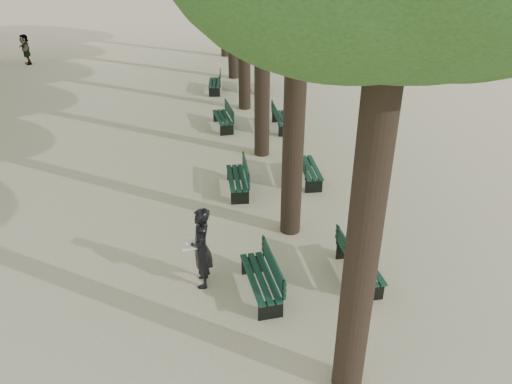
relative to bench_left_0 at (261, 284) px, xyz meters
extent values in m
plane|color=#C3BA93|center=(-0.37, -0.55, -0.27)|extent=(120.00, 120.00, 0.00)
cylinder|color=#33261C|center=(1.13, -2.55, 3.48)|extent=(0.52, 0.52, 7.50)
cylinder|color=#33261C|center=(1.13, 2.45, 3.48)|extent=(0.52, 0.52, 7.50)
cylinder|color=#33261C|center=(1.13, 7.45, 3.48)|extent=(0.52, 0.52, 7.50)
cylinder|color=#33261C|center=(1.13, 12.45, 3.48)|extent=(0.52, 0.52, 7.50)
cylinder|color=#33261C|center=(1.13, 17.45, 3.48)|extent=(0.52, 0.52, 7.50)
cube|color=black|center=(-0.02, 0.00, -0.05)|extent=(0.70, 1.84, 0.45)
cube|color=black|center=(-0.02, 0.00, 0.18)|extent=(0.72, 1.85, 0.04)
cube|color=black|center=(0.26, 0.03, 0.45)|extent=(0.22, 1.79, 0.40)
cube|color=black|center=(-0.02, 4.80, -0.05)|extent=(0.55, 1.81, 0.45)
cube|color=black|center=(-0.02, 4.80, 0.18)|extent=(0.57, 1.81, 0.04)
cube|color=black|center=(0.26, 4.79, 0.45)|extent=(0.07, 1.80, 0.40)
cube|color=black|center=(-0.02, 10.15, -0.05)|extent=(0.70, 1.84, 0.45)
cube|color=black|center=(-0.02, 10.15, 0.18)|extent=(0.72, 1.84, 0.04)
cube|color=black|center=(0.26, 10.18, 0.45)|extent=(0.22, 1.80, 0.40)
cube|color=black|center=(-0.02, 15.06, -0.05)|extent=(0.69, 1.84, 0.45)
cube|color=black|center=(-0.02, 15.06, 0.18)|extent=(0.71, 1.84, 0.04)
cube|color=black|center=(0.26, 15.03, 0.45)|extent=(0.21, 1.80, 0.40)
cube|color=black|center=(2.28, 0.26, -0.05)|extent=(0.61, 1.82, 0.45)
cube|color=black|center=(2.28, 0.26, 0.18)|extent=(0.63, 1.82, 0.04)
cube|color=black|center=(2.00, 0.25, 0.45)|extent=(0.13, 1.80, 0.40)
cube|color=black|center=(2.28, 5.18, -0.05)|extent=(0.56, 1.81, 0.45)
cube|color=black|center=(2.28, 5.18, 0.18)|extent=(0.58, 1.81, 0.04)
cube|color=black|center=(2.00, 5.19, 0.45)|extent=(0.08, 1.80, 0.40)
cube|color=black|center=(2.28, 9.73, -0.05)|extent=(0.54, 1.80, 0.45)
cube|color=black|center=(2.28, 9.73, 0.18)|extent=(0.56, 1.80, 0.04)
cube|color=black|center=(2.00, 9.73, 0.45)|extent=(0.06, 1.80, 0.40)
cube|color=black|center=(2.28, 15.04, -0.05)|extent=(0.64, 1.83, 0.45)
cube|color=black|center=(2.28, 15.04, 0.18)|extent=(0.66, 1.83, 0.04)
cube|color=black|center=(2.00, 15.06, 0.45)|extent=(0.16, 1.80, 0.40)
imported|color=black|center=(-1.21, 0.55, 0.68)|extent=(0.41, 0.77, 1.90)
cube|color=white|center=(-1.46, 0.55, 0.78)|extent=(0.37, 0.29, 0.12)
imported|color=#262628|center=(6.71, 23.95, 0.60)|extent=(0.55, 1.17, 1.75)
imported|color=#262628|center=(7.38, 22.44, 0.51)|extent=(0.92, 0.80, 1.56)
imported|color=#262628|center=(-10.30, 22.01, 0.56)|extent=(0.90, 1.56, 1.67)
camera|label=1|loc=(-1.28, -8.39, 6.79)|focal=35.00mm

